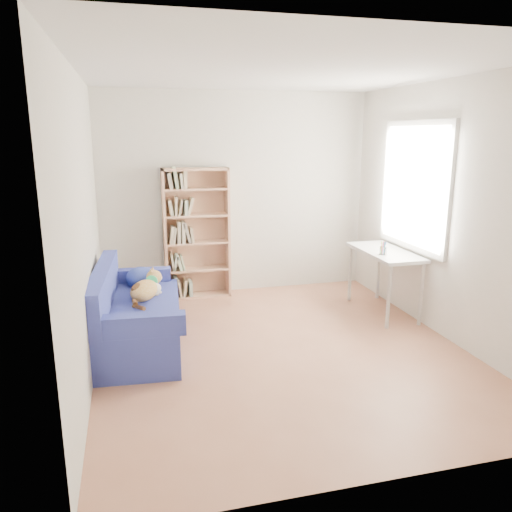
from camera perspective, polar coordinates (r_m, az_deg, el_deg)
The scene contains 6 objects.
ground at distance 5.01m, azimuth 2.81°, elevation -10.58°, with size 4.00×4.00×0.00m, color #975D44.
room_shell at distance 4.65m, azimuth 4.10°, elevation 8.44°, with size 3.54×4.04×2.62m.
sofa at distance 5.13m, azimuth -13.68°, elevation -6.59°, with size 0.90×1.70×0.81m.
bookshelf at distance 6.40m, azimuth -6.78°, elevation 1.98°, with size 0.83×0.26×1.66m.
desk at distance 5.99m, azimuth 14.50°, elevation -0.19°, with size 0.49×1.08×0.75m.
pen_cup at distance 5.76m, azimuth 14.32°, elevation 0.72°, with size 0.08×0.08×0.15m.
Camera 1 is at (-1.36, -4.36, 2.07)m, focal length 35.00 mm.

